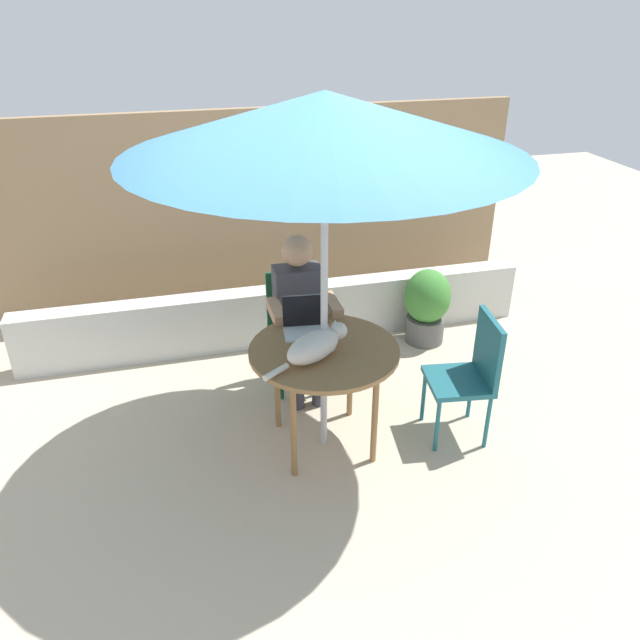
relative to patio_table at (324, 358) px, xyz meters
name	(u,v)px	position (x,y,z in m)	size (l,w,h in m)	color
ground_plane	(324,442)	(0.00, 0.00, -0.67)	(14.00, 14.00, 0.00)	#BCAD93
fence_back	(260,211)	(0.00, 2.28, 0.24)	(4.79, 0.08, 1.83)	#937756
planter_wall_low	(281,315)	(0.00, 1.44, -0.42)	(4.31, 0.20, 0.50)	beige
patio_table	(324,358)	(0.00, 0.00, 0.00)	(0.95, 0.95, 0.74)	olive
patio_umbrella	(325,124)	(0.00, 0.00, 1.43)	(2.21, 2.21, 2.27)	#B7B7BC
chair_occupied	(296,320)	(0.00, 0.83, -0.15)	(0.40, 0.40, 0.88)	#194C2D
chair_empty	(472,369)	(0.97, -0.14, -0.15)	(0.45, 0.45, 0.88)	#1E606B
person_seated	(300,309)	(0.00, 0.67, 0.02)	(0.48, 0.48, 1.22)	#3F3F47
laptop	(306,321)	(-0.05, 0.27, 0.13)	(0.33, 0.28, 0.21)	silver
cat	(316,346)	(-0.07, -0.09, 0.15)	(0.59, 0.37, 0.17)	silver
potted_plant_near_fence	(427,305)	(1.21, 1.13, -0.32)	(0.39, 0.39, 0.66)	#595654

